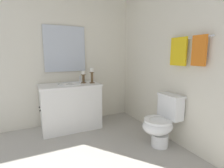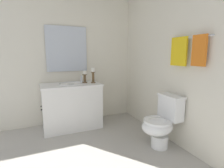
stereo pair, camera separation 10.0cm
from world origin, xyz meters
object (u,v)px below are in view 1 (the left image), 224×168
object	(u,v)px
vanity_cabinet	(71,106)
candle_holder_short	(83,77)
towel_center	(199,51)
mirror	(65,49)
candle_holder_tall	(92,75)
sink_basin	(70,86)
towel_near_vanity	(179,52)
toilet	(162,122)
towel_bar	(190,38)

from	to	relation	value
vanity_cabinet	candle_holder_short	distance (m)	0.58
towel_center	mirror	bearing A→B (deg)	-145.98
vanity_cabinet	candle_holder_tall	distance (m)	0.67
sink_basin	towel_near_vanity	world-z (taller)	towel_near_vanity
towel_center	candle_holder_tall	bearing A→B (deg)	-150.80
vanity_cabinet	sink_basin	bearing A→B (deg)	90.00
vanity_cabinet	towel_near_vanity	size ratio (longest dim) A/B	2.72
toilet	towel_bar	world-z (taller)	towel_bar
candle_holder_tall	towel_near_vanity	size ratio (longest dim) A/B	0.72
vanity_cabinet	towel_center	size ratio (longest dim) A/B	2.81
towel_bar	towel_center	xyz separation A→B (m)	(0.16, -0.02, -0.16)
candle_holder_short	towel_near_vanity	bearing A→B (deg)	37.86
candle_holder_tall	candle_holder_short	world-z (taller)	candle_holder_tall
vanity_cabinet	toilet	distance (m)	1.58
toilet	towel_near_vanity	size ratio (longest dim) A/B	1.98
towel_near_vanity	towel_bar	bearing A→B (deg)	6.50
toilet	towel_center	distance (m)	1.07
candle_holder_tall	mirror	bearing A→B (deg)	-129.64
vanity_cabinet	mirror	world-z (taller)	mirror
toilet	sink_basin	bearing A→B (deg)	-139.29
vanity_cabinet	mirror	bearing A→B (deg)	179.99
vanity_cabinet	towel_bar	distance (m)	2.18
candle_holder_short	toilet	distance (m)	1.55
mirror	towel_center	bearing A→B (deg)	34.02
towel_bar	towel_center	distance (m)	0.23
towel_near_vanity	sink_basin	bearing A→B (deg)	-134.98
candle_holder_tall	towel_near_vanity	world-z (taller)	towel_near_vanity
sink_basin	candle_holder_tall	distance (m)	0.44
sink_basin	towel_bar	distance (m)	2.02
towel_near_vanity	candle_holder_short	bearing A→B (deg)	-142.14
towel_bar	candle_holder_tall	bearing A→B (deg)	-147.46
candle_holder_tall	towel_bar	bearing A→B (deg)	32.54
candle_holder_tall	candle_holder_short	distance (m)	0.16
mirror	towel_near_vanity	bearing A→B (deg)	39.22
vanity_cabinet	towel_center	xyz separation A→B (m)	(1.55, 1.23, 0.96)
candle_holder_short	towel_near_vanity	size ratio (longest dim) A/B	0.58
mirror	candle_holder_short	bearing A→B (deg)	45.18
vanity_cabinet	towel_near_vanity	bearing A→B (deg)	45.04
toilet	vanity_cabinet	bearing A→B (deg)	-139.26
sink_basin	candle_holder_tall	xyz separation A→B (m)	(0.05, 0.39, 0.18)
toilet	towel_bar	bearing A→B (deg)	48.81
candle_holder_short	towel_bar	distance (m)	1.83
towel_bar	towel_center	size ratio (longest dim) A/B	1.72
candle_holder_short	towel_bar	bearing A→B (deg)	35.11
candle_holder_tall	towel_bar	xyz separation A→B (m)	(1.34, 0.86, 0.57)
vanity_cabinet	sink_basin	distance (m)	0.36
mirror	sink_basin	bearing A→B (deg)	0.20
toilet	towel_near_vanity	bearing A→B (deg)	79.88
vanity_cabinet	towel_bar	xyz separation A→B (m)	(1.39, 1.25, 1.12)
sink_basin	candle_holder_tall	bearing A→B (deg)	83.07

